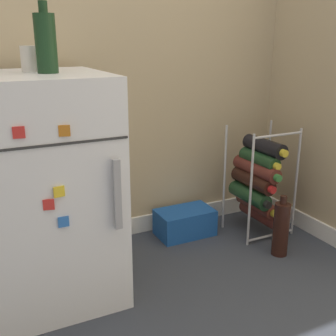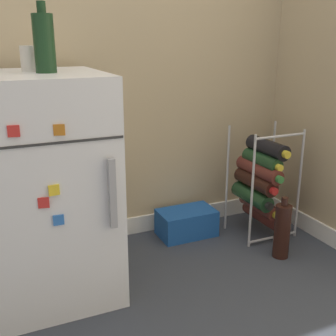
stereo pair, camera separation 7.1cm
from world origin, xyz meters
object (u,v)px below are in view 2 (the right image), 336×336
object	(u,v)px
soda_box	(187,223)
wine_rack	(260,184)
mini_fridge	(43,187)
loose_bottle_floor	(282,231)
fridge_top_cup	(30,59)
fridge_top_bottle	(44,42)

from	to	relation	value
soda_box	wine_rack	bearing A→B (deg)	-20.50
mini_fridge	loose_bottle_floor	size ratio (longest dim) A/B	2.92
fridge_top_cup	loose_bottle_floor	distance (m)	1.32
mini_fridge	soda_box	xyz separation A→B (m)	(0.73, 0.20, -0.37)
wine_rack	soda_box	bearing A→B (deg)	159.50
soda_box	mini_fridge	bearing A→B (deg)	-164.89
soda_box	loose_bottle_floor	bearing A→B (deg)	-51.50
loose_bottle_floor	mini_fridge	bearing A→B (deg)	169.60
soda_box	fridge_top_bottle	size ratio (longest dim) A/B	1.22
mini_fridge	fridge_top_cup	size ratio (longest dim) A/B	9.50
fridge_top_bottle	loose_bottle_floor	world-z (taller)	fridge_top_bottle
wine_rack	fridge_top_cup	bearing A→B (deg)	179.75
wine_rack	loose_bottle_floor	size ratio (longest dim) A/B	1.90
mini_fridge	fridge_top_cup	distance (m)	0.49
mini_fridge	loose_bottle_floor	distance (m)	1.09
wine_rack	soda_box	world-z (taller)	wine_rack
fridge_top_cup	loose_bottle_floor	xyz separation A→B (m)	(1.03, -0.26, -0.79)
fridge_top_bottle	mini_fridge	bearing A→B (deg)	151.05
soda_box	fridge_top_cup	distance (m)	1.12
mini_fridge	fridge_top_cup	bearing A→B (deg)	85.97
wine_rack	fridge_top_cup	size ratio (longest dim) A/B	6.18
mini_fridge	soda_box	bearing A→B (deg)	15.11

